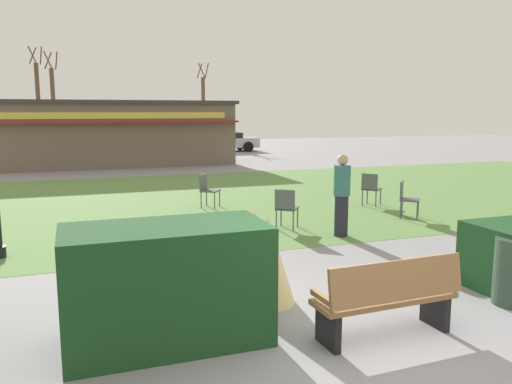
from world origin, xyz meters
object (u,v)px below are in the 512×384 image
Objects in this scene: park_bench at (388,298)px; tree_right_bg at (38,104)px; food_kiosk at (116,133)px; cafe_chair_north at (371,187)px; cafe_chair_east at (286,206)px; parked_car_west_slot at (40,145)px; cafe_chair_center at (406,196)px; parked_car_center_slot at (138,143)px; parked_car_east_slot at (224,141)px; tree_left_bg at (54,107)px; person_strolling at (342,195)px; cafe_chair_west at (207,188)px; tree_center_bg at (203,109)px.

park_bench is 33.34m from tree_right_bg.
tree_right_bg is (-5.18, 32.84, 2.52)m from park_bench.
cafe_chair_north is (5.57, -13.47, -1.00)m from food_kiosk.
cafe_chair_east is 0.21× the size of parked_car_west_slot.
food_kiosk reaches higher than cafe_chair_center.
cafe_chair_center is (4.25, 5.56, 0.05)m from park_bench.
cafe_chair_east is 3.20m from cafe_chair_center.
parked_car_center_slot is at bearing 88.84° from park_bench.
park_bench is at bearing -102.39° from parked_car_east_slot.
parked_car_east_slot is 0.67× the size of tree_left_bg.
cafe_chair_north is 0.21× the size of parked_car_west_slot.
cafe_chair_east is 1.30m from person_strolling.
tree_left_bg reaches higher than cafe_chair_west.
food_kiosk reaches higher than park_bench.
tree_right_bg is at bearing 134.75° from parked_car_center_slot.
parked_car_center_slot is at bearing 74.17° from food_kiosk.
tree_center_bg is at bearing 51.05° from parked_car_center_slot.
tree_right_bg is at bearing -172.62° from tree_center_bg.
cafe_chair_center is (5.50, -15.14, -1.00)m from food_kiosk.
cafe_chair_west is 0.14× the size of tree_center_bg.
parked_car_center_slot is (0.55, 27.06, 0.16)m from park_bench.
cafe_chair_west is at bearing 89.39° from park_bench.
parked_car_west_slot is 6.25m from tree_right_bg.
food_kiosk is at bearing -72.05° from tree_right_bg.
cafe_chair_center is at bearing -72.23° from tree_left_bg.
cafe_chair_center is 0.14× the size of tree_center_bg.
parked_car_west_slot is 0.64× the size of tree_right_bg.
cafe_chair_center is 23.38m from parked_car_west_slot.
cafe_chair_west is 23.98m from tree_left_bg.
cafe_chair_center is 2.63m from person_strolling.
tree_right_bg is 1.09× the size of tree_center_bg.
parked_car_center_slot is (-3.77, 19.82, 0.12)m from cafe_chair_north.
parked_car_center_slot is at bearing -45.25° from tree_right_bg.
tree_center_bg reaches higher than food_kiosk.
parked_car_west_slot is at bearing -179.98° from parked_car_east_slot.
tree_center_bg is (11.62, 1.50, -0.29)m from tree_right_bg.
cafe_chair_north is at bearing -17.13° from cafe_chair_west.
cafe_chair_east is at bearing 140.42° from person_strolling.
cafe_chair_north is at bearing 29.20° from cafe_chair_east.
tree_center_bg is at bearing 79.45° from cafe_chair_east.
tree_left_bg is (-10.18, 4.96, 2.17)m from parked_car_east_slot.
parked_car_east_slot reaches higher than cafe_chair_north.
tree_center_bg is at bearing 60.58° from food_kiosk.
food_kiosk is 7.39m from parked_car_west_slot.
tree_center_bg is (0.49, 7.28, 2.07)m from parked_car_east_slot.
cafe_chair_center is at bearing -70.93° from tree_right_bg.
parked_car_west_slot is at bearing -147.36° from tree_center_bg.
cafe_chair_east is at bearing -77.20° from tree_right_bg.
food_kiosk is 2.61× the size of parked_car_east_slot.
tree_left_bg is at bearing 107.77° from cafe_chair_center.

